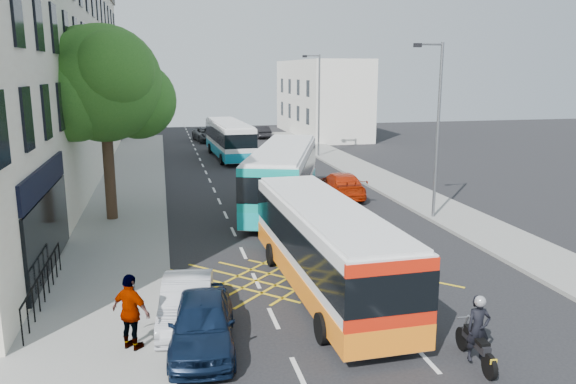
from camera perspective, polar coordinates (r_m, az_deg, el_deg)
ground at (r=14.78m, az=13.71°, el=-16.01°), size 120.00×120.00×0.00m
pavement_left at (r=27.55m, az=-17.39°, el=-2.70°), size 5.00×70.00×0.15m
pavement_right at (r=30.61m, az=13.96°, el=-1.04°), size 3.00×70.00×0.15m
terrace_main at (r=36.93m, az=-25.60°, el=10.83°), size 8.30×45.00×13.50m
terrace_far at (r=67.08m, az=-19.80°, el=9.90°), size 8.00×20.00×10.00m
building_right at (r=62.04m, az=3.32°, el=9.53°), size 6.00×18.00×8.00m
street_tree at (r=26.66m, az=-18.27°, el=10.31°), size 6.30×5.70×8.80m
lamp_near at (r=26.67m, az=14.82°, el=6.90°), size 1.45×0.15×8.00m
lamp_far at (r=45.33m, az=3.05°, el=9.32°), size 1.45×0.15×8.00m
railings at (r=18.34m, az=-23.60°, el=-8.56°), size 0.08×5.60×1.14m
bus_near at (r=17.79m, az=3.82°, el=-5.53°), size 2.71×10.13×2.83m
bus_mid at (r=28.45m, az=-0.49°, el=1.61°), size 6.09×11.49×3.16m
bus_far at (r=45.59m, az=-6.00°, el=5.39°), size 2.96×10.46×2.91m
motorbike at (r=14.46m, az=18.69°, el=-13.35°), size 0.62×1.98×1.75m
parked_car_blue at (r=14.70m, az=-8.70°, el=-12.97°), size 1.98×4.15×1.37m
parked_car_silver at (r=16.07m, az=-10.23°, el=-10.94°), size 1.78×3.99×1.27m
red_hatchback at (r=31.32m, az=5.41°, el=0.74°), size 2.30×4.94×1.39m
distant_car_grey at (r=56.74m, az=-8.18°, el=5.82°), size 2.95×5.28×1.39m
distant_car_dark at (r=59.15m, az=-2.74°, el=6.13°), size 1.54×3.91×1.27m
pedestrian_far at (r=14.57m, az=-15.65°, el=-11.67°), size 1.18×1.08×1.94m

